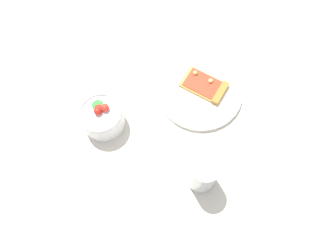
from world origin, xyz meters
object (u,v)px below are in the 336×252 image
Objects in this scene: salad_bowl at (102,117)px; soda_glass at (203,174)px; plate at (200,92)px; pizza_slice_main at (207,86)px.

salad_bowl is 0.94× the size of soda_glass.
salad_bowl is (0.16, 0.25, 0.03)m from plate.
pizza_slice_main is 1.15× the size of salad_bowl.
soda_glass is (-0.15, 0.23, 0.04)m from pizza_slice_main.
plate is at bearing 72.19° from pizza_slice_main.
plate is 0.03m from pizza_slice_main.
salad_bowl is at bearing 57.74° from pizza_slice_main.
soda_glass reaches higher than pizza_slice_main.
salad_bowl is 0.32m from soda_glass.
plate is 0.30m from salad_bowl.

